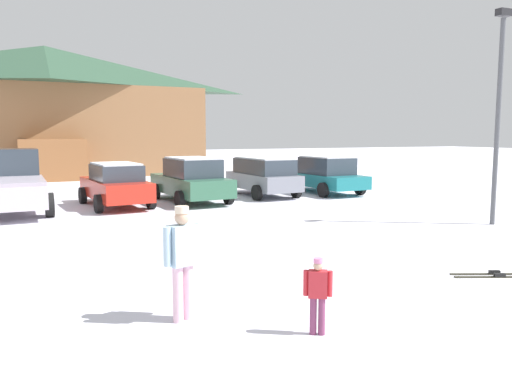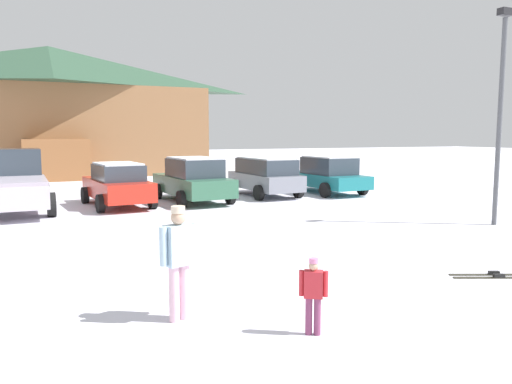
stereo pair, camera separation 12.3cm
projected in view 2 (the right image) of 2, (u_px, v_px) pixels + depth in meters
The scene contains 10 objects.
ski_lodge at pixel (51, 110), 32.70m from camera, with size 19.92×9.86×8.36m.
parked_red_sedan at pixel (117, 184), 18.56m from camera, with size 2.38×4.48×1.63m.
parked_green_coupe at pixel (193, 180), 19.79m from camera, with size 2.48×4.72×1.78m.
parked_grey_wagon at pixel (265, 175), 21.66m from camera, with size 2.24×4.14×1.68m.
parked_teal_hatchback at pixel (327, 175), 22.73m from camera, with size 2.34×4.64×1.69m.
pickup_truck at pixel (15, 182), 17.53m from camera, with size 2.47×5.95×2.15m.
skier_child_in_red_jacket at pixel (313, 292), 6.63m from camera, with size 0.34×0.26×1.05m.
skier_adult_in_blue_parka at pixel (179, 256), 7.11m from camera, with size 0.59×0.36×1.67m.
pair_of_skis at pixel (494, 276), 9.41m from camera, with size 1.58×0.91×0.08m.
lamp_post at pixel (500, 107), 14.43m from camera, with size 0.44×0.24×6.22m.
Camera 2 is at (-5.68, -3.33, 2.67)m, focal length 35.00 mm.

